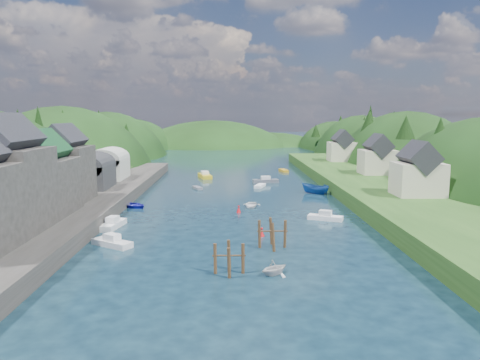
{
  "coord_description": "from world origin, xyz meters",
  "views": [
    {
      "loc": [
        -1.57,
        -47.92,
        14.67
      ],
      "look_at": [
        0.0,
        28.0,
        4.0
      ],
      "focal_mm": 35.0,
      "sensor_mm": 36.0,
      "label": 1
    }
  ],
  "objects_px": {
    "piling_cluster_near": "(229,261)",
    "piling_cluster_far": "(272,236)",
    "channel_buoy_far": "(239,209)",
    "channel_buoy_near": "(262,232)"
  },
  "relations": [
    {
      "from": "piling_cluster_far",
      "to": "channel_buoy_far",
      "type": "bearing_deg",
      "value": 100.2
    },
    {
      "from": "channel_buoy_near",
      "to": "channel_buoy_far",
      "type": "distance_m",
      "value": 14.14
    },
    {
      "from": "piling_cluster_near",
      "to": "channel_buoy_near",
      "type": "relative_size",
      "value": 3.13
    },
    {
      "from": "channel_buoy_near",
      "to": "channel_buoy_far",
      "type": "relative_size",
      "value": 1.0
    },
    {
      "from": "piling_cluster_far",
      "to": "channel_buoy_near",
      "type": "height_order",
      "value": "piling_cluster_far"
    },
    {
      "from": "piling_cluster_near",
      "to": "channel_buoy_near",
      "type": "xyz_separation_m",
      "value": [
        3.94,
        13.32,
        -0.68
      ]
    },
    {
      "from": "piling_cluster_far",
      "to": "channel_buoy_near",
      "type": "bearing_deg",
      "value": 99.51
    },
    {
      "from": "piling_cluster_far",
      "to": "channel_buoy_far",
      "type": "height_order",
      "value": "piling_cluster_far"
    },
    {
      "from": "piling_cluster_near",
      "to": "piling_cluster_far",
      "type": "height_order",
      "value": "piling_cluster_far"
    },
    {
      "from": "piling_cluster_near",
      "to": "channel_buoy_far",
      "type": "height_order",
      "value": "piling_cluster_near"
    }
  ]
}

